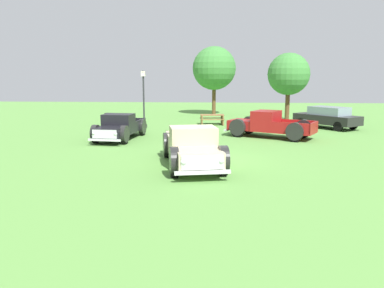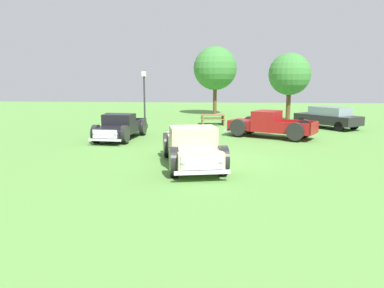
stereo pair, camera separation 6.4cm
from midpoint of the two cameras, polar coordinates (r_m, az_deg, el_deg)
ground_plane at (r=16.94m, az=1.79°, el=-2.46°), size 80.00×80.00×0.00m
pickup_truck_foreground at (r=15.47m, az=0.31°, el=-0.66°), size 3.04×5.67×1.65m
pickup_truck_behind_left at (r=23.91m, az=10.85°, el=2.82°), size 5.52×4.04×1.61m
pickup_truck_behind_right at (r=22.78m, az=-10.64°, el=2.37°), size 2.33×5.09×1.51m
sedan_distant_a at (r=29.34m, az=19.46°, el=3.77°), size 4.35×4.77×1.54m
lamp_post_near at (r=28.01m, az=-6.95°, el=6.76°), size 0.36×0.36×4.10m
picnic_table at (r=29.89m, az=3.13°, el=3.81°), size 1.95×1.67×0.78m
trash_can at (r=29.83m, az=-12.01°, el=3.58°), size 0.59×0.59×0.95m
oak_tree_east at (r=32.88m, az=14.22°, el=9.92°), size 3.41×3.41×5.57m
oak_tree_west at (r=37.91m, az=3.47°, el=11.05°), size 4.16×4.16×6.54m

